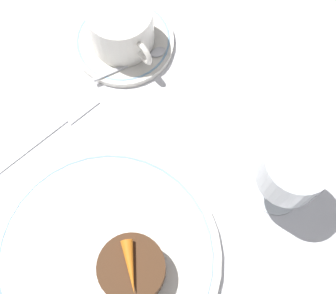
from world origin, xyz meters
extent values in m
plane|color=white|center=(0.00, 0.00, 0.00)|extent=(3.00, 3.00, 0.00)
cylinder|color=white|center=(0.01, -0.04, 0.01)|extent=(0.28, 0.28, 0.01)
torus|color=#8CB2D1|center=(0.01, -0.04, 0.01)|extent=(0.26, 0.26, 0.00)
cylinder|color=white|center=(-0.23, 0.15, 0.01)|extent=(0.14, 0.14, 0.01)
torus|color=#8CB2D1|center=(-0.23, 0.15, 0.01)|extent=(0.13, 0.13, 0.00)
cylinder|color=white|center=(-0.23, 0.15, 0.04)|extent=(0.09, 0.09, 0.07)
cylinder|color=#9E7A4C|center=(-0.23, 0.15, 0.05)|extent=(0.08, 0.08, 0.05)
torus|color=white|center=(-0.18, 0.15, 0.05)|extent=(0.04, 0.01, 0.04)
cube|color=silver|center=(-0.20, 0.12, 0.01)|extent=(0.02, 0.09, 0.00)
ellipsoid|color=silver|center=(-0.19, 0.18, 0.01)|extent=(0.02, 0.02, 0.00)
cylinder|color=silver|center=(0.06, 0.19, 0.00)|extent=(0.06, 0.06, 0.01)
cylinder|color=silver|center=(0.06, 0.19, 0.03)|extent=(0.01, 0.01, 0.06)
cylinder|color=silver|center=(0.06, 0.19, 0.09)|extent=(0.08, 0.08, 0.06)
cylinder|color=#5B0F1E|center=(0.06, 0.19, 0.08)|extent=(0.06, 0.06, 0.03)
cube|color=silver|center=(-0.17, -0.05, 0.00)|extent=(0.02, 0.14, 0.01)
cube|color=silver|center=(-0.18, 0.04, 0.00)|extent=(0.03, 0.05, 0.01)
cylinder|color=#4C2D19|center=(0.04, -0.02, 0.04)|extent=(0.08, 0.08, 0.04)
cone|color=orange|center=(0.04, -0.02, 0.06)|extent=(0.06, 0.04, 0.01)
camera|label=1|loc=(0.11, -0.02, 0.58)|focal=50.00mm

